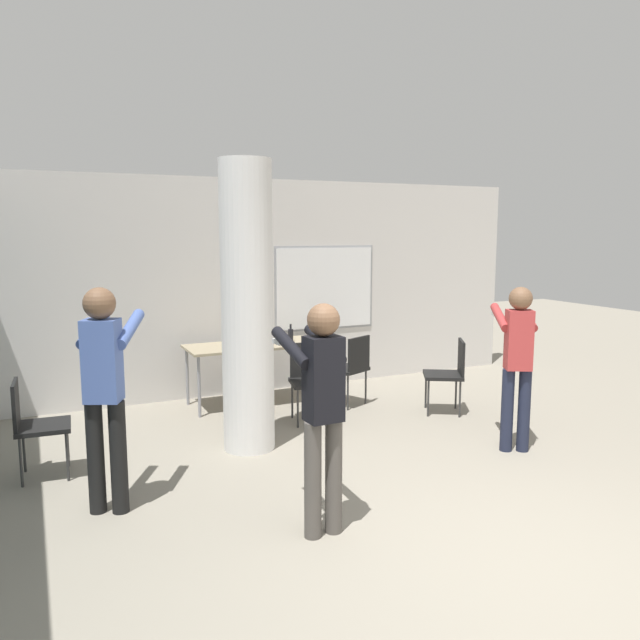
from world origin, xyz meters
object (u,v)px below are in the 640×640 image
person_watching_back (105,382)px  person_playing_front (322,400)px  chair_by_left_wall (34,421)px  chair_table_front (309,376)px  bottle_on_table (291,335)px  person_playing_side (517,355)px  chair_table_right (350,365)px  folding_table (254,348)px  chair_mid_room (449,370)px

person_watching_back → person_playing_front: (1.32, -1.01, -0.04)m
chair_by_left_wall → person_playing_front: size_ratio=0.53×
chair_table_front → person_playing_front: person_playing_front is taller
bottle_on_table → person_watching_back: person_watching_back is taller
bottle_on_table → person_playing_side: size_ratio=0.14×
person_watching_back → person_playing_front: bearing=-37.5°
chair_table_right → person_playing_front: bearing=-121.3°
person_playing_side → person_playing_front: (-2.43, -0.74, 0.02)m
person_watching_back → chair_table_right: bearing=30.7°
chair_by_left_wall → person_watching_back: size_ratio=0.50×
person_playing_front → chair_table_front: bearing=67.7°
chair_by_left_wall → folding_table: bearing=30.0°
chair_table_right → person_playing_front: size_ratio=0.53×
chair_table_front → person_playing_side: (1.42, -1.74, 0.44)m
chair_by_left_wall → person_playing_side: person_playing_side is taller
chair_table_front → person_playing_side: size_ratio=0.54×
chair_mid_room → person_playing_side: size_ratio=0.54×
person_playing_side → person_playing_front: 2.54m
folding_table → person_playing_front: 3.48m
chair_table_front → person_playing_front: (-1.02, -2.48, 0.46)m
folding_table → chair_table_right: 1.20m
bottle_on_table → chair_table_right: size_ratio=0.25×
chair_mid_room → chair_table_front: 1.66m
folding_table → chair_table_front: (0.34, -0.92, -0.19)m
folding_table → chair_table_front: bearing=-69.9°
chair_table_front → chair_table_right: same height
chair_table_front → person_playing_side: 2.29m
chair_table_front → person_watching_back: (-2.33, -1.47, 0.50)m
bottle_on_table → chair_by_left_wall: 3.33m
chair_by_left_wall → chair_table_right: same height
bottle_on_table → person_watching_back: size_ratio=0.13×
folding_table → chair_table_front: 1.00m
chair_table_right → person_playing_side: person_playing_side is taller
chair_table_front → person_playing_front: bearing=-112.3°
chair_mid_room → person_watching_back: bearing=-165.3°
folding_table → chair_table_front: size_ratio=1.91×
chair_mid_room → chair_table_right: (-0.91, 0.76, 0.00)m
folding_table → chair_table_right: size_ratio=1.91×
chair_mid_room → chair_table_right: size_ratio=1.00×
folding_table → person_watching_back: person_watching_back is taller
folding_table → person_watching_back: (-2.00, -2.39, 0.32)m
chair_mid_room → chair_by_left_wall: bearing=-178.9°
chair_mid_room → folding_table: bearing=145.1°
chair_mid_room → person_playing_side: bearing=-98.2°
chair_table_front → bottle_on_table: bearing=80.7°
person_watching_back → person_playing_side: (3.75, -0.27, -0.07)m
chair_table_right → person_watching_back: 3.55m
person_playing_side → chair_by_left_wall: bearing=164.0°
chair_table_front → chair_by_left_wall: size_ratio=1.00×
bottle_on_table → chair_mid_room: bearing=-42.8°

